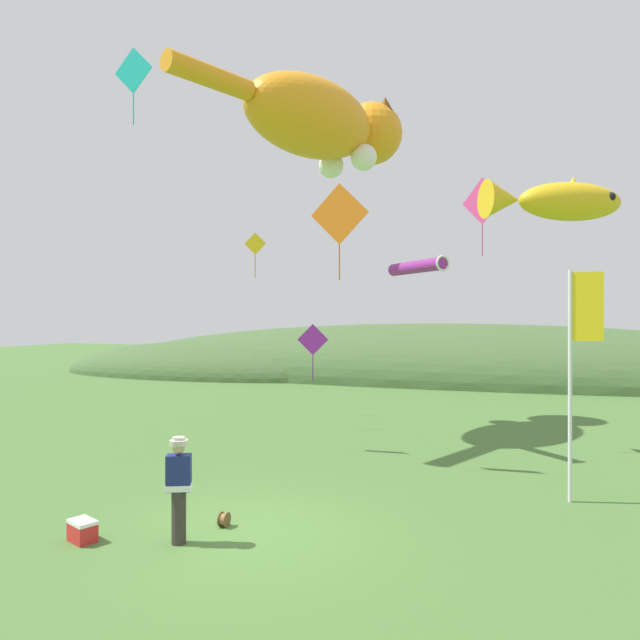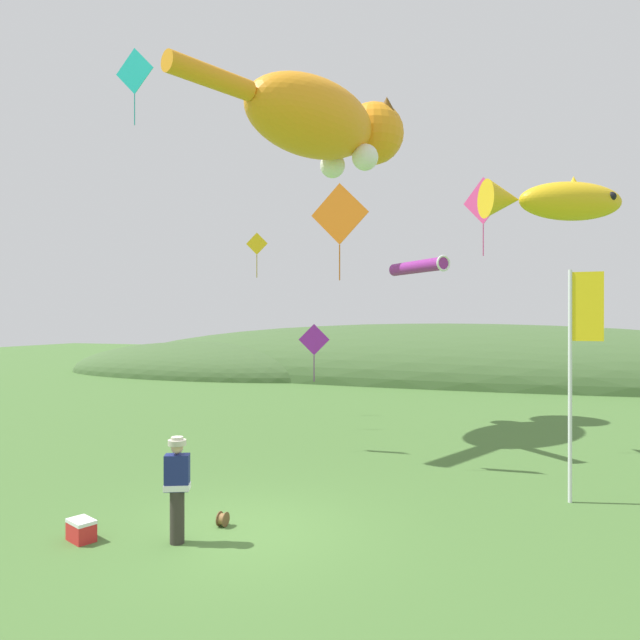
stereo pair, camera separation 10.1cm
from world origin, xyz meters
name	(u,v)px [view 1 (the left image)]	position (x,y,z in m)	size (l,w,h in m)	color
ground_plane	(245,532)	(0.00, 0.00, 0.00)	(120.00, 120.00, 0.00)	#477033
distant_hill_ridge	(405,377)	(-2.37, 27.09, 0.00)	(51.26, 13.84, 6.88)	#426033
festival_attendant	(179,486)	(-0.80, -0.82, 0.95)	(0.49, 0.41, 1.77)	#332D28
kite_spool	(224,519)	(-0.47, 0.11, 0.13)	(0.14, 0.26, 0.26)	olive
picnic_cooler	(82,531)	(-2.38, -1.29, 0.18)	(0.58, 0.49, 0.36)	red
festival_banner_pole	(578,350)	(5.67, 3.68, 3.11)	(0.66, 0.08, 4.74)	silver
kite_giant_cat	(325,124)	(-1.78, 9.59, 10.47)	(5.00, 9.33, 3.02)	orange
kite_fish_windsock	(555,201)	(5.31, 4.84, 6.39)	(3.28, 2.30, 1.00)	gold
kite_tube_streamer	(417,267)	(1.81, 7.16, 5.22)	(1.99, 1.98, 0.44)	#8C268C
kite_diamond_orange	(339,214)	(0.27, 4.71, 6.37)	(1.55, 0.09, 2.45)	orange
kite_diamond_teal	(133,71)	(-6.05, 4.85, 10.94)	(1.34, 0.07, 2.24)	#19BFBF
kite_diamond_violet	(313,340)	(-2.09, 9.22, 3.01)	(1.04, 0.28, 1.97)	purple
kite_diamond_pink	(482,201)	(3.55, 7.87, 7.09)	(1.16, 0.70, 2.24)	#E53F8C
kite_diamond_gold	(255,244)	(-5.24, 11.26, 6.66)	(0.86, 0.18, 1.77)	yellow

